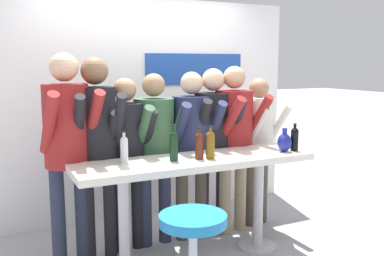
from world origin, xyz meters
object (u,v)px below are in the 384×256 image
person_center (155,141)px  wine_bottle_2 (295,138)px  person_far_left (67,136)px  person_center_left (126,146)px  person_rightmost (259,135)px  tasting_table (196,176)px  wine_bottle_1 (210,143)px  person_far_right (234,132)px  person_right (213,134)px  person_left (97,135)px  bar_stool (193,249)px  wine_bottle_3 (124,148)px  person_center_right (192,138)px  decorative_vase (284,142)px  wine_bottle_0 (199,144)px  wine_bottle_4 (174,144)px

person_center → wine_bottle_2: person_center is taller
person_far_left → person_center_left: 0.56m
person_center → person_rightmost: bearing=-3.9°
tasting_table → person_rightmost: 1.14m
tasting_table → wine_bottle_1: wine_bottle_1 is taller
person_center → person_far_right: bearing=-8.9°
wine_bottle_1 → wine_bottle_2: (0.87, -0.04, -0.01)m
person_right → person_left: bearing=-170.8°
bar_stool → person_left: (-0.35, 1.18, 0.62)m
person_center → wine_bottle_3: bearing=-139.6°
person_center → wine_bottle_1: bearing=-67.9°
person_center_right → person_right: (0.23, -0.01, 0.02)m
tasting_table → person_rightmost: (0.99, 0.51, 0.21)m
person_center → wine_bottle_2: size_ratio=6.43×
bar_stool → person_center_left: bearing=93.2°
tasting_table → person_center: person_center is taller
person_center → decorative_vase: bearing=-35.0°
person_far_left → wine_bottle_1: person_far_left is taller
tasting_table → person_far_left: bearing=156.9°
person_left → person_center_right: person_left is taller
tasting_table → wine_bottle_1: 0.32m
wine_bottle_0 → wine_bottle_4: bearing=172.6°
person_far_right → wine_bottle_2: bearing=-69.3°
tasting_table → person_left: person_left is taller
person_center_left → person_center: person_center is taller
person_left → wine_bottle_1: person_left is taller
tasting_table → person_center_right: bearing=68.3°
wine_bottle_2 → decorative_vase: (-0.11, 0.00, -0.03)m
bar_stool → wine_bottle_4: wine_bottle_4 is taller
person_center_right → wine_bottle_0: person_center_right is taller
person_far_left → wine_bottle_0: size_ratio=6.70×
bar_stool → decorative_vase: size_ratio=3.38×
person_far_left → person_left: (0.25, 0.00, -0.01)m
person_right → wine_bottle_0: bearing=-121.9°
person_rightmost → wine_bottle_0: size_ratio=5.81×
person_far_left → decorative_vase: person_far_left is taller
person_center_right → wine_bottle_4: (-0.41, -0.50, 0.05)m
person_rightmost → wine_bottle_1: (-0.90, -0.58, 0.08)m
person_far_left → person_center_right: 1.20m
person_far_left → person_left: size_ratio=1.02×
bar_stool → wine_bottle_3: bearing=104.3°
tasting_table → person_left: (-0.75, 0.43, 0.35)m
person_left → person_far_right: (1.40, 0.01, -0.07)m
wine_bottle_3 → decorative_vase: 1.47m
tasting_table → person_left: size_ratio=1.17×
tasting_table → person_right: person_right is taller
wine_bottle_3 → bar_stool: bearing=-75.7°
person_far_right → person_left: bearing=170.9°
wine_bottle_4 → decorative_vase: 1.07m
wine_bottle_2 → decorative_vase: 0.12m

